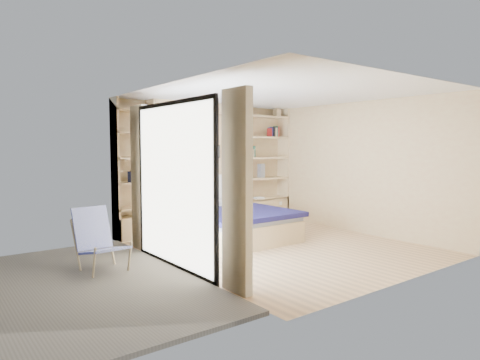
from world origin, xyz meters
TOP-DOWN VIEW (x-y plane):
  - ground at (0.00, 0.00)m, footprint 4.50×4.50m
  - room_shell at (-0.39, 1.52)m, footprint 4.50×4.50m
  - bed at (-0.29, 1.08)m, footprint 1.81×2.28m
  - photo_gallery at (-0.45, 2.22)m, footprint 1.48×0.02m
  - reading_lamps at (-0.30, 2.00)m, footprint 1.92×0.12m
  - shelf_decor at (1.11, 2.07)m, footprint 3.61×0.23m
  - deck at (-3.60, 0.00)m, footprint 3.20×4.00m
  - deck_chair at (-2.83, 0.52)m, footprint 0.56×0.88m

SIDE VIEW (x-z plane):
  - ground at x=0.00m, z-range 0.00..0.00m
  - deck at x=-3.60m, z-range -0.03..0.03m
  - bed at x=-0.29m, z-range -0.25..0.82m
  - deck_chair at x=-2.83m, z-range -0.02..0.83m
  - room_shell at x=-0.39m, z-range -1.17..3.33m
  - reading_lamps at x=-0.30m, z-range 1.03..1.17m
  - photo_gallery at x=-0.45m, z-range 1.19..2.01m
  - shelf_decor at x=1.11m, z-range 0.68..2.71m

